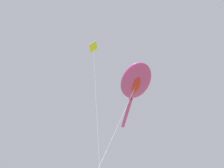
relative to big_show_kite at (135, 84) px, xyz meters
name	(u,v)px	position (x,y,z in m)	size (l,w,h in m)	color
big_show_kite	(135,84)	(0.00, 0.00, 0.00)	(10.04, 6.39, 13.53)	#CC3899
small_kite_triangle_green	(94,51)	(-0.81, 4.40, 7.13)	(1.37, 3.05, 21.56)	yellow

